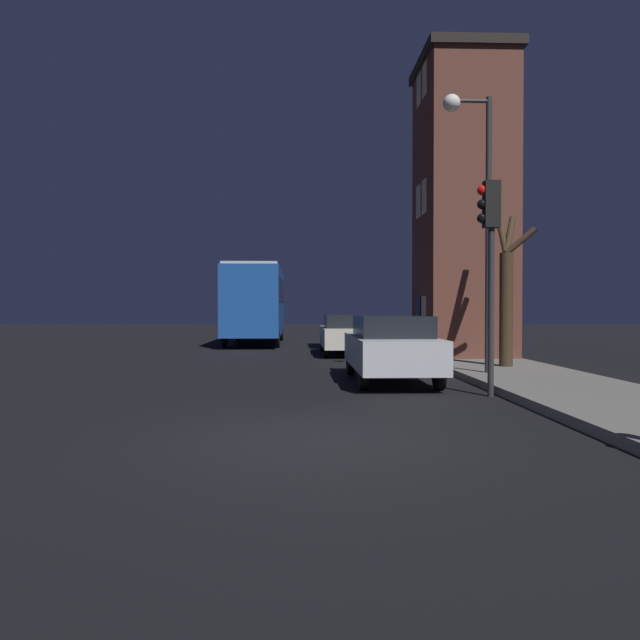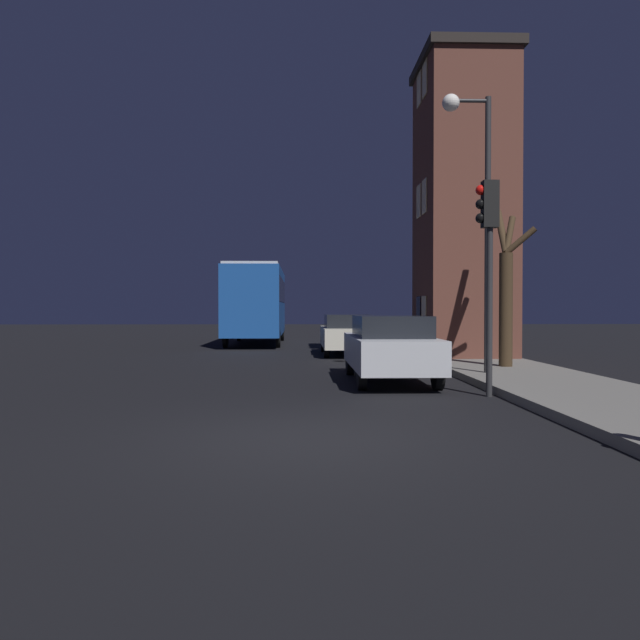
# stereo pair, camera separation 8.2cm
# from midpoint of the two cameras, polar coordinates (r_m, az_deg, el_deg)

# --- Properties ---
(ground_plane) EXTENTS (120.00, 120.00, 0.00)m
(ground_plane) POSITION_cam_midpoint_polar(r_m,az_deg,el_deg) (8.43, -1.03, -10.62)
(ground_plane) COLOR black
(brick_building) EXTENTS (2.98, 3.78, 9.85)m
(brick_building) POSITION_cam_midpoint_polar(r_m,az_deg,el_deg) (21.57, 12.83, 10.12)
(brick_building) COLOR brown
(brick_building) RESTS_ON sidewalk
(streetlamp) EXTENTS (1.18, 0.41, 6.66)m
(streetlamp) POSITION_cam_midpoint_polar(r_m,az_deg,el_deg) (15.70, 13.86, 11.83)
(streetlamp) COLOR #28282B
(streetlamp) RESTS_ON sidewalk
(traffic_light) EXTENTS (0.43, 0.24, 4.17)m
(traffic_light) POSITION_cam_midpoint_polar(r_m,az_deg,el_deg) (12.54, 15.07, 6.92)
(traffic_light) COLOR #28282B
(traffic_light) RESTS_ON ground
(bare_tree) EXTENTS (0.94, 1.53, 4.35)m
(bare_tree) POSITION_cam_midpoint_polar(r_m,az_deg,el_deg) (17.43, 16.56, 2.59)
(bare_tree) COLOR #382819
(bare_tree) RESTS_ON sidewalk
(bus) EXTENTS (2.50, 9.17, 3.68)m
(bus) POSITION_cam_midpoint_polar(r_m,az_deg,el_deg) (30.32, -5.97, 1.94)
(bus) COLOR #194793
(bus) RESTS_ON ground
(car_near_lane) EXTENTS (1.78, 4.76, 1.54)m
(car_near_lane) POSITION_cam_midpoint_polar(r_m,az_deg,el_deg) (14.63, 6.31, -2.42)
(car_near_lane) COLOR #B7BABF
(car_near_lane) RESTS_ON ground
(car_mid_lane) EXTENTS (1.86, 4.63, 1.49)m
(car_mid_lane) POSITION_cam_midpoint_polar(r_m,az_deg,el_deg) (23.14, 2.39, -1.25)
(car_mid_lane) COLOR beige
(car_mid_lane) RESTS_ON ground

